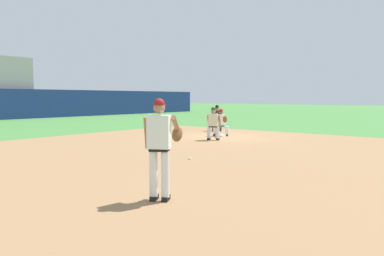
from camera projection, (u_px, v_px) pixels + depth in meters
The scene contains 9 objects.
ground_plane at pixel (221, 137), 17.92m from camera, with size 160.00×160.00×0.00m, color #47843D.
infield_dirt_patch at pixel (204, 154), 12.35m from camera, with size 18.00×18.00×0.01m, color #9E754C.
first_base_bag at pixel (221, 136), 17.92m from camera, with size 0.38×0.38×0.09m, color white.
baseball at pixel (190, 158), 11.29m from camera, with size 0.07×0.07×0.07m, color white.
pitcher at pixel (161, 143), 6.73m from camera, with size 0.84×0.58×1.86m.
first_baseman at pixel (221, 121), 18.09m from camera, with size 0.82×1.02×1.34m.
baserunner at pixel (213, 122), 16.36m from camera, with size 0.59×0.67×1.46m.
umpire at pixel (217, 117), 20.76m from camera, with size 0.63×0.68×1.46m.
outfield_wall at pixel (8, 104), 31.70m from camera, with size 48.00×0.50×2.60m.
Camera 1 is at (-14.67, -10.22, 1.87)m, focal length 35.00 mm.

